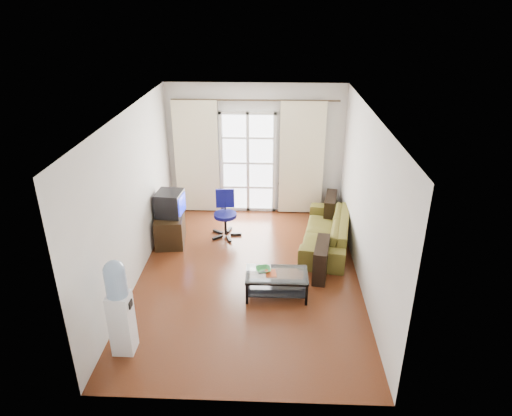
{
  "coord_description": "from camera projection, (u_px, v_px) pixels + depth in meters",
  "views": [
    {
      "loc": [
        0.39,
        -6.39,
        4.19
      ],
      "look_at": [
        0.11,
        0.35,
        1.07
      ],
      "focal_mm": 32.0,
      "sensor_mm": 36.0,
      "label": 1
    }
  ],
  "objects": [
    {
      "name": "task_chair",
      "position": [
        226.0,
        223.0,
        8.74
      ],
      "size": [
        0.65,
        0.65,
        0.89
      ],
      "rotation": [
        0.0,
        0.0,
        0.08
      ],
      "color": "black",
      "rests_on": "floor"
    },
    {
      "name": "curtain_right",
      "position": [
        302.0,
        159.0,
        9.27
      ],
      "size": [
        0.9,
        0.07,
        2.35
      ],
      "primitive_type": "cube",
      "color": "#FFF6CD",
      "rests_on": "curtain_rod"
    },
    {
      "name": "water_cooler",
      "position": [
        119.0,
        305.0,
        5.67
      ],
      "size": [
        0.29,
        0.28,
        1.35
      ],
      "rotation": [
        0.0,
        0.0,
        -0.01
      ],
      "color": "white",
      "rests_on": "floor"
    },
    {
      "name": "floor",
      "position": [
        249.0,
        275.0,
        7.57
      ],
      "size": [
        5.2,
        5.2,
        0.0
      ],
      "primitive_type": "plane",
      "color": "#612E17",
      "rests_on": "ground"
    },
    {
      "name": "curtain_rod",
      "position": [
        255.0,
        100.0,
        8.83
      ],
      "size": [
        3.3,
        0.04,
        0.04
      ],
      "primitive_type": "cylinder",
      "rotation": [
        0.0,
        1.57,
        0.0
      ],
      "color": "#4C3F2D",
      "rests_on": "wall_back"
    },
    {
      "name": "ceiling",
      "position": [
        247.0,
        114.0,
        6.43
      ],
      "size": [
        5.2,
        5.2,
        0.0
      ],
      "primitive_type": "plane",
      "rotation": [
        3.14,
        0.0,
        0.0
      ],
      "color": "white",
      "rests_on": "wall_back"
    },
    {
      "name": "remote",
      "position": [
        263.0,
        272.0,
        6.93
      ],
      "size": [
        0.15,
        0.11,
        0.02
      ],
      "primitive_type": "cube",
      "rotation": [
        0.0,
        0.0,
        0.51
      ],
      "color": "black",
      "rests_on": "coffee_table"
    },
    {
      "name": "crt_tv",
      "position": [
        169.0,
        203.0,
        8.31
      ],
      "size": [
        0.53,
        0.53,
        0.45
      ],
      "rotation": [
        0.0,
        0.0,
        -0.09
      ],
      "color": "black",
      "rests_on": "tv_stand"
    },
    {
      "name": "wall_front",
      "position": [
        233.0,
        304.0,
        4.64
      ],
      "size": [
        3.6,
        0.02,
        2.7
      ],
      "primitive_type": "cube",
      "color": "silver",
      "rests_on": "floor"
    },
    {
      "name": "french_door",
      "position": [
        248.0,
        163.0,
        9.43
      ],
      "size": [
        1.16,
        0.06,
        2.15
      ],
      "color": "white",
      "rests_on": "wall_back"
    },
    {
      "name": "book",
      "position": [
        266.0,
        274.0,
        6.89
      ],
      "size": [
        0.21,
        0.25,
        0.02
      ],
      "primitive_type": "imported",
      "rotation": [
        0.0,
        0.0,
        0.12
      ],
      "color": "#AE3F15",
      "rests_on": "coffee_table"
    },
    {
      "name": "wall_right",
      "position": [
        366.0,
        203.0,
        6.93
      ],
      "size": [
        0.02,
        5.2,
        2.7
      ],
      "primitive_type": "cube",
      "color": "silver",
      "rests_on": "floor"
    },
    {
      "name": "bowl",
      "position": [
        263.0,
        270.0,
        6.96
      ],
      "size": [
        0.35,
        0.35,
        0.06
      ],
      "primitive_type": "imported",
      "rotation": [
        0.0,
        0.0,
        0.27
      ],
      "color": "green",
      "rests_on": "coffee_table"
    },
    {
      "name": "wall_left",
      "position": [
        132.0,
        199.0,
        7.07
      ],
      "size": [
        0.02,
        5.2,
        2.7
      ],
      "primitive_type": "cube",
      "color": "silver",
      "rests_on": "floor"
    },
    {
      "name": "curtain_left",
      "position": [
        197.0,
        158.0,
        9.36
      ],
      "size": [
        0.9,
        0.07,
        2.35
      ],
      "primitive_type": "cube",
      "color": "#FFF6CD",
      "rests_on": "curtain_rod"
    },
    {
      "name": "radiator",
      "position": [
        293.0,
        198.0,
        9.66
      ],
      "size": [
        0.64,
        0.12,
        0.64
      ],
      "primitive_type": "cube",
      "color": "#9D9C9F",
      "rests_on": "floor"
    },
    {
      "name": "wall_back",
      "position": [
        255.0,
        150.0,
        9.36
      ],
      "size": [
        3.6,
        0.02,
        2.7
      ],
      "primitive_type": "cube",
      "color": "silver",
      "rests_on": "floor"
    },
    {
      "name": "sofa",
      "position": [
        326.0,
        231.0,
        8.36
      ],
      "size": [
        2.27,
        1.47,
        0.58
      ],
      "primitive_type": "imported",
      "rotation": [
        0.0,
        0.0,
        -1.75
      ],
      "color": "brown",
      "rests_on": "floor"
    },
    {
      "name": "tv_stand",
      "position": [
        170.0,
        229.0,
        8.47
      ],
      "size": [
        0.58,
        0.8,
        0.55
      ],
      "primitive_type": "cube",
      "rotation": [
        0.0,
        0.0,
        0.11
      ],
      "color": "black",
      "rests_on": "floor"
    },
    {
      "name": "coffee_table",
      "position": [
        277.0,
        281.0,
        6.96
      ],
      "size": [
        0.95,
        0.55,
        0.38
      ],
      "rotation": [
        0.0,
        0.0,
        0.01
      ],
      "color": "silver",
      "rests_on": "floor"
    }
  ]
}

